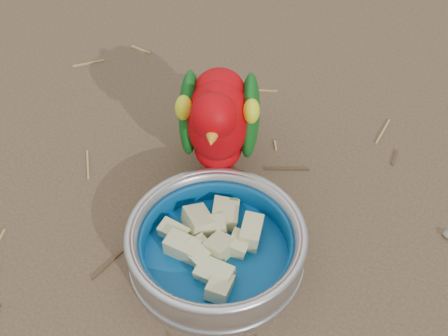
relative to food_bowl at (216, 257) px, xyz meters
The scene contains 6 objects.
ground 0.07m from the food_bowl, 105.95° to the right, with size 60.00×60.00×0.00m, color brown.
food_bowl is the anchor object (origin of this frame).
bowl_wall 0.03m from the food_bowl, ahead, with size 0.23×0.23×0.04m, color #B2B2BA, non-canonical shape.
fruit_wedges 0.02m from the food_bowl, ahead, with size 0.14×0.14×0.03m, color #C3BE87, non-canonical shape.
lory_parrot 0.18m from the food_bowl, 116.18° to the left, with size 0.11×0.24×0.20m, color #AB0108, non-canonical shape.
ground_debris 0.03m from the food_bowl, 109.77° to the right, with size 0.90×0.80×0.01m, color #A5814A, non-canonical shape.
Camera 1 is at (0.26, -0.38, 0.69)m, focal length 50.00 mm.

